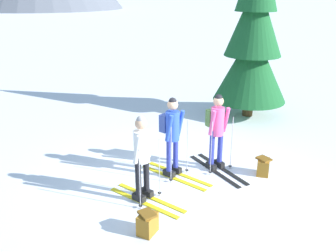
# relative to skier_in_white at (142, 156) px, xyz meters

# --- Properties ---
(ground_plane) EXTENTS (400.00, 400.00, 0.00)m
(ground_plane) POSITION_rel_skier_in_white_xyz_m (1.01, 0.16, -0.89)
(ground_plane) COLOR white
(skier_in_white) EXTENTS (0.83, 1.61, 1.64)m
(skier_in_white) POSITION_rel_skier_in_white_xyz_m (0.00, 0.00, 0.00)
(skier_in_white) COLOR yellow
(skier_in_white) RESTS_ON ground
(skier_in_blue) EXTENTS (0.80, 1.65, 1.69)m
(skier_in_blue) POSITION_rel_skier_in_white_xyz_m (0.97, 0.50, 0.06)
(skier_in_blue) COLOR yellow
(skier_in_blue) RESTS_ON ground
(skier_in_pink) EXTENTS (0.61, 1.68, 1.67)m
(skier_in_pink) POSITION_rel_skier_in_white_xyz_m (1.92, 0.25, 0.05)
(skier_in_pink) COLOR black
(skier_in_pink) RESTS_ON ground
(pine_tree_near) EXTENTS (2.15, 2.15, 5.20)m
(pine_tree_near) POSITION_rel_skier_in_white_xyz_m (5.03, 2.44, 1.49)
(pine_tree_near) COLOR #51381E
(pine_tree_near) RESTS_ON ground
(backpack_on_snow_front) EXTENTS (0.40, 0.37, 0.38)m
(backpack_on_snow_front) POSITION_rel_skier_in_white_xyz_m (-0.43, -0.92, -0.70)
(backpack_on_snow_front) COLOR #99661E
(backpack_on_snow_front) RESTS_ON ground
(backpack_on_snow_beside) EXTENTS (0.40, 0.39, 0.38)m
(backpack_on_snow_beside) POSITION_rel_skier_in_white_xyz_m (2.58, -0.52, -0.70)
(backpack_on_snow_beside) COLOR #99661E
(backpack_on_snow_beside) RESTS_ON ground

